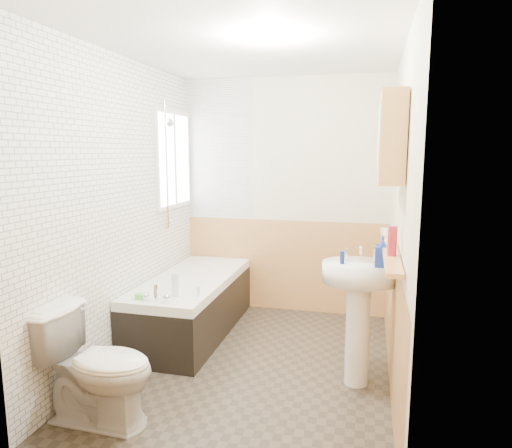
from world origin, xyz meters
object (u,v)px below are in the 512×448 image
object	(u,v)px
toilet	(97,367)
pine_shelf	(390,248)
bathtub	(192,303)
medicine_cabinet	(391,139)
sink	(359,298)

from	to	relation	value
toilet	pine_shelf	size ratio (longest dim) A/B	0.49
bathtub	pine_shelf	world-z (taller)	pine_shelf
bathtub	pine_shelf	size ratio (longest dim) A/B	1.08
medicine_cabinet	pine_shelf	bearing A→B (deg)	77.90
bathtub	sink	bearing A→B (deg)	-21.69
bathtub	toilet	world-z (taller)	toilet
sink	pine_shelf	bearing A→B (deg)	-7.57
bathtub	toilet	xyz separation A→B (m)	(-0.03, -1.53, 0.09)
toilet	bathtub	bearing A→B (deg)	0.81
toilet	pine_shelf	bearing A→B (deg)	-61.88
toilet	sink	size ratio (longest dim) A/B	0.73
toilet	sink	distance (m)	1.86
bathtub	pine_shelf	xyz separation A→B (m)	(1.77, -0.65, 0.78)
bathtub	medicine_cabinet	distance (m)	2.44
sink	medicine_cabinet	distance (m)	1.17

